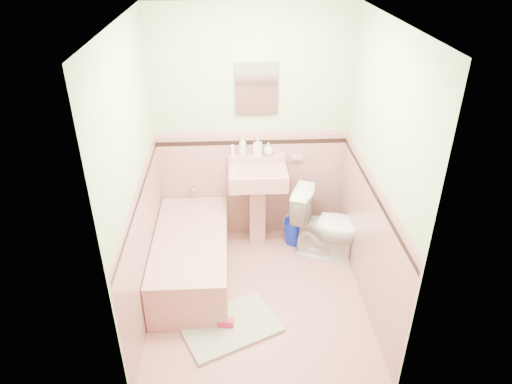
{
  "coord_description": "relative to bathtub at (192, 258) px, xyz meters",
  "views": [
    {
      "loc": [
        -0.2,
        -3.39,
        3.07
      ],
      "look_at": [
        0.0,
        0.25,
        1.0
      ],
      "focal_mm": 32.84,
      "sensor_mm": 36.0,
      "label": 1
    }
  ],
  "objects": [
    {
      "name": "wall_right",
      "position": [
        1.63,
        -0.33,
        1.02
      ],
      "size": [
        0.0,
        2.5,
        2.5
      ],
      "primitive_type": "plane",
      "rotation": [
        1.57,
        0.0,
        -1.57
      ],
      "color": "#F2E8C5",
      "rests_on": "ground"
    },
    {
      "name": "bathtub",
      "position": [
        0.0,
        0.0,
        0.0
      ],
      "size": [
        0.7,
        1.5,
        0.45
      ],
      "primitive_type": "cube",
      "color": "tan",
      "rests_on": "floor"
    },
    {
      "name": "tub_faucet",
      "position": [
        0.0,
        0.72,
        0.41
      ],
      "size": [
        0.04,
        0.12,
        0.04
      ],
      "primitive_type": "cylinder",
      "rotation": [
        1.57,
        0.0,
        0.0
      ],
      "color": "silver",
      "rests_on": "wall_back"
    },
    {
      "name": "medicine_cabinet",
      "position": [
        0.68,
        0.74,
        1.47
      ],
      "size": [
        0.36,
        0.04,
        0.45
      ],
      "primitive_type": "cube",
      "color": "white",
      "rests_on": "wall_back"
    },
    {
      "name": "accent_left",
      "position": [
        -0.35,
        -0.33,
        0.89
      ],
      "size": [
        0.0,
        2.2,
        2.2
      ],
      "primitive_type": "plane",
      "rotation": [
        1.57,
        0.0,
        1.57
      ],
      "color": "black",
      "rests_on": "ground"
    },
    {
      "name": "soap_dish",
      "position": [
        1.1,
        0.73,
        0.72
      ],
      "size": [
        0.12,
        0.07,
        0.04
      ],
      "primitive_type": "cube",
      "color": "tan",
      "rests_on": "wall_back"
    },
    {
      "name": "tube",
      "position": [
        0.43,
        0.71,
        0.83
      ],
      "size": [
        0.04,
        0.04,
        0.12
      ],
      "primitive_type": "cylinder",
      "rotation": [
        0.0,
        0.0,
        0.1
      ],
      "color": "white",
      "rests_on": "sink"
    },
    {
      "name": "cap_right",
      "position": [
        1.61,
        -0.33,
        1.0
      ],
      "size": [
        0.0,
        2.2,
        2.2
      ],
      "primitive_type": "plane",
      "rotation": [
        1.57,
        0.0,
        -1.57
      ],
      "color": "tan",
      "rests_on": "ground"
    },
    {
      "name": "accent_back",
      "position": [
        0.63,
        0.75,
        0.9
      ],
      "size": [
        2.0,
        0.0,
        2.0
      ],
      "primitive_type": "plane",
      "rotation": [
        1.57,
        0.0,
        0.0
      ],
      "color": "black",
      "rests_on": "ground"
    },
    {
      "name": "wall_back",
      "position": [
        0.63,
        0.77,
        1.02
      ],
      "size": [
        2.5,
        0.0,
        2.5
      ],
      "primitive_type": "plane",
      "rotation": [
        1.57,
        0.0,
        0.0
      ],
      "color": "#F2E8C5",
      "rests_on": "ground"
    },
    {
      "name": "cap_front",
      "position": [
        0.63,
        -1.41,
        0.99
      ],
      "size": [
        2.0,
        0.0,
        2.0
      ],
      "primitive_type": "plane",
      "rotation": [
        -1.57,
        0.0,
        0.0
      ],
      "color": "tan",
      "rests_on": "ground"
    },
    {
      "name": "wall_left",
      "position": [
        -0.37,
        -0.33,
        1.02
      ],
      "size": [
        0.0,
        2.5,
        2.5
      ],
      "primitive_type": "plane",
      "rotation": [
        1.57,
        0.0,
        1.57
      ],
      "color": "#F2E8C5",
      "rests_on": "ground"
    },
    {
      "name": "ceiling",
      "position": [
        0.63,
        -0.33,
        2.27
      ],
      "size": [
        2.2,
        2.2,
        0.0
      ],
      "primitive_type": "plane",
      "rotation": [
        3.14,
        0.0,
        0.0
      ],
      "color": "white",
      "rests_on": "ground"
    },
    {
      "name": "accent_front",
      "position": [
        0.63,
        -1.41,
        0.9
      ],
      "size": [
        2.0,
        0.0,
        2.0
      ],
      "primitive_type": "plane",
      "rotation": [
        -1.57,
        0.0,
        0.0
      ],
      "color": "black",
      "rests_on": "ground"
    },
    {
      "name": "wainscot_left",
      "position": [
        -0.36,
        -0.33,
        0.38
      ],
      "size": [
        0.0,
        2.2,
        2.2
      ],
      "primitive_type": "plane",
      "rotation": [
        1.57,
        0.0,
        1.57
      ],
      "color": "tan",
      "rests_on": "ground"
    },
    {
      "name": "soap_bottle_mid",
      "position": [
        0.69,
        0.71,
        0.87
      ],
      "size": [
        0.1,
        0.1,
        0.2
      ],
      "primitive_type": "imported",
      "rotation": [
        0.0,
        0.0,
        -0.08
      ],
      "color": "#B2B2B2",
      "rests_on": "sink"
    },
    {
      "name": "wainscot_back",
      "position": [
        0.63,
        0.76,
        0.38
      ],
      "size": [
        2.0,
        0.0,
        2.0
      ],
      "primitive_type": "plane",
      "rotation": [
        1.57,
        0.0,
        0.0
      ],
      "color": "tan",
      "rests_on": "ground"
    },
    {
      "name": "sink",
      "position": [
        0.68,
        0.53,
        0.24
      ],
      "size": [
        0.59,
        0.49,
        0.93
      ],
      "primitive_type": null,
      "color": "tan",
      "rests_on": "floor"
    },
    {
      "name": "cap_left",
      "position": [
        -0.35,
        -0.33,
        1.0
      ],
      "size": [
        0.0,
        2.2,
        2.2
      ],
      "primitive_type": "plane",
      "rotation": [
        1.57,
        0.0,
        1.57
      ],
      "color": "tan",
      "rests_on": "ground"
    },
    {
      "name": "bath_mat",
      "position": [
        0.37,
        -0.72,
        -0.21
      ],
      "size": [
        0.96,
        0.83,
        0.03
      ],
      "primitive_type": "cube",
      "rotation": [
        0.0,
        0.0,
        0.43
      ],
      "color": "gray",
      "rests_on": "floor"
    },
    {
      "name": "bucket",
      "position": [
        1.1,
        0.54,
        -0.09
      ],
      "size": [
        0.31,
        0.31,
        0.26
      ],
      "primitive_type": null,
      "rotation": [
        0.0,
        0.0,
        -0.19
      ],
      "color": "#0A1FAC",
      "rests_on": "floor"
    },
    {
      "name": "soap_bottle_left",
      "position": [
        0.53,
        0.71,
        0.87
      ],
      "size": [
        0.1,
        0.1,
        0.21
      ],
      "primitive_type": "imported",
      "rotation": [
        0.0,
        0.0,
        -0.33
      ],
      "color": "#B2B2B2",
      "rests_on": "sink"
    },
    {
      "name": "cap_back",
      "position": [
        0.63,
        0.75,
        0.99
      ],
      "size": [
        2.0,
        0.0,
        2.0
      ],
      "primitive_type": "plane",
      "rotation": [
        1.57,
        0.0,
        0.0
      ],
      "color": "tan",
      "rests_on": "ground"
    },
    {
      "name": "accent_right",
      "position": [
        1.61,
        -0.33,
        0.89
      ],
      "size": [
        0.0,
        2.2,
        2.2
      ],
      "primitive_type": "plane",
      "rotation": [
        1.57,
        0.0,
        -1.57
      ],
      "color": "black",
      "rests_on": "ground"
    },
    {
      "name": "wainscot_right",
      "position": [
        1.62,
        -0.33,
        0.38
      ],
      "size": [
        0.0,
        2.2,
        2.2
      ],
      "primitive_type": "plane",
      "rotation": [
        1.57,
        0.0,
        -1.57
      ],
      "color": "tan",
      "rests_on": "ground"
    },
    {
      "name": "wainscot_front",
      "position": [
        0.63,
        -1.42,
        0.38
      ],
      "size": [
        2.0,
        0.0,
        2.0
      ],
      "primitive_type": "plane",
      "rotation": [
        -1.57,
        0.0,
        0.0
      ],
      "color": "tan",
      "rests_on": "ground"
    },
    {
      "name": "floor",
      "position": [
        0.63,
        -0.33,
        -0.23
      ],
      "size": [
        2.2,
        2.2,
        0.0
      ],
      "primitive_type": "plane",
      "color": "tan",
      "rests_on": "ground"
    },
    {
      "name": "shoe",
      "position": [
        0.32,
        -0.72,
        -0.16
      ],
      "size": [
        0.16,
        0.09,
        0.06
      ],
      "primitive_type": "cube",
      "rotation": [
        0.0,
        0.0,
        -0.13
      ],
      "color": "#BF1E59",
      "rests_on": "bath_mat"
    },
    {
      "name": "soap_bottle_right",
      "position": [
        0.8,
        0.71,
        0.84
      ],
      "size": [
        0.12,
        0.12,
        0.14
      ],
      "primitive_type": "imported",
      "rotation": [
        0.0,
        0.0,
        0.11
      ],
      "color": "#B2B2B2",
      "rests_on": "sink"
    },
    {
      "name": "wall_front",
      "position": [
        0.63,
        -1.43,
        1.02
      ],
      "size": [
        2.5,
        0.0,
        2.5
      ],
      "primitive_type": "plane",
      "rotation": [
        -1.57,
        0.0,
        0.0
      ],
      "color": "#F2E8C5",
      "rests_on": "ground"
    },
    {
      "name": "toilet",
      "position": [
        1.4,
        0.28,
        0.15
      ],
      "size": [
        0.85,
        0.67,
        0.76
      ],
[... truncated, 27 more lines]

